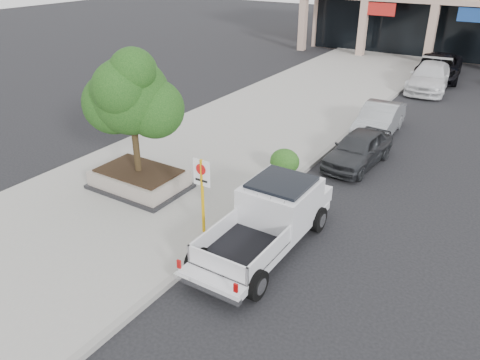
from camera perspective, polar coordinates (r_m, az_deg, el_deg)
name	(u,v)px	position (r m, az deg, el deg)	size (l,w,h in m)	color
ground	(264,262)	(12.84, 2.98, -9.98)	(120.00, 120.00, 0.00)	black
sidewalk	(222,147)	(19.83, -2.17, 4.09)	(8.00, 52.00, 0.15)	gray
curb	(307,168)	(18.06, 8.21, 1.49)	(0.20, 52.00, 0.15)	gray
planter	(140,179)	(16.45, -12.15, 0.10)	(3.20, 2.20, 0.68)	black
planter_tree	(137,95)	(15.42, -12.42, 10.03)	(2.90, 2.55, 4.00)	black
no_parking_sign	(202,186)	(13.11, -4.64, -0.78)	(0.55, 0.09, 2.30)	#DDA20B
hedge	(285,161)	(17.16, 5.47, 2.27)	(1.10, 0.99, 0.94)	#184413
pickup_truck	(263,223)	(12.86, 2.84, -5.23)	(2.04, 5.52, 1.74)	silver
curb_car_a	(359,149)	(18.64, 14.25, 3.72)	(1.57, 3.91, 1.33)	#2A2C2F
curb_car_b	(379,120)	(22.00, 16.57, 7.02)	(1.48, 4.24, 1.40)	#909497
curb_car_c	(430,77)	(30.43, 22.13, 11.55)	(2.15, 5.29, 1.53)	silver
curb_car_d	(439,67)	(33.38, 23.09, 12.58)	(2.57, 5.57, 1.55)	black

